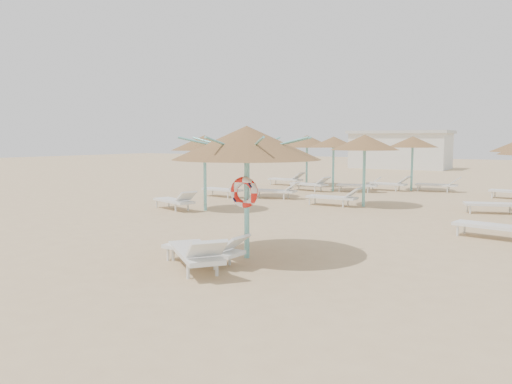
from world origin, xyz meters
The scene contains 6 objects.
ground centered at (0.00, 0.00, 0.00)m, with size 120.00×120.00×0.00m, color tan.
main_palapa centered at (0.45, 0.27, 2.41)m, with size 3.09×3.09×2.77m.
lounger_main_a centered at (0.09, -0.63, 0.33)m, with size 1.92×0.67×0.69m.
lounger_main_b centered at (0.23, -1.15, 0.38)m, with size 2.11×1.86×0.79m.
palapa_field centered at (2.05, 10.60, 2.29)m, with size 19.59×14.06×2.72m.
service_hut centered at (-6.00, 35.00, 1.64)m, with size 8.40×4.40×3.25m.
Camera 1 is at (6.02, -8.43, 2.48)m, focal length 35.00 mm.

